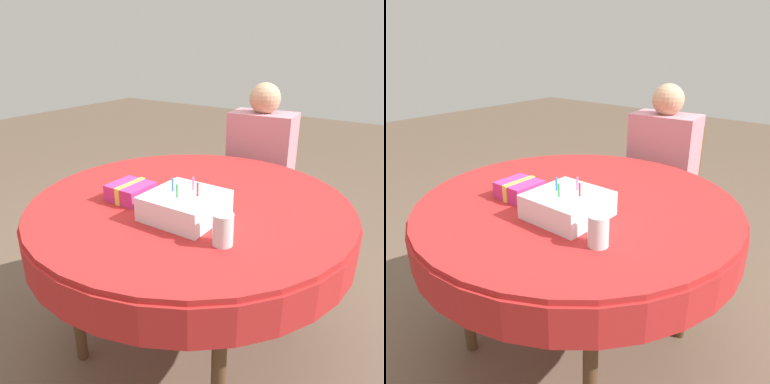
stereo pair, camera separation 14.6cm
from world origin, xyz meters
The scene contains 7 objects.
ground_plane centered at (0.00, 0.00, 0.00)m, with size 12.00×12.00×0.00m, color brown.
dining_table centered at (0.00, 0.00, 0.67)m, with size 1.32×1.32×0.75m.
chair centered at (-0.09, 0.94, 0.48)m, with size 0.42×0.42×0.89m.
person centered at (-0.08, 0.85, 0.68)m, with size 0.40×0.35×1.14m.
birthday_cake centered at (0.08, -0.15, 0.80)m, with size 0.26×0.26×0.14m.
drinking_glass centered at (0.29, -0.24, 0.81)m, with size 0.07×0.07×0.11m.
gift_box centered at (-0.20, -0.14, 0.79)m, with size 0.15×0.16×0.07m.
Camera 2 is at (0.92, -1.08, 1.36)m, focal length 35.00 mm.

